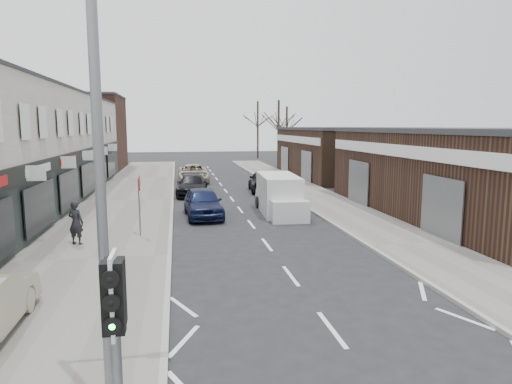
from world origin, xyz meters
name	(u,v)px	position (x,y,z in m)	size (l,w,h in m)	color
ground	(365,374)	(0.00, 0.00, 0.00)	(160.00, 160.00, 0.00)	black
pavement_left	(128,201)	(-6.75, 22.00, 0.06)	(5.50, 64.00, 0.12)	slate
pavement_right	(315,196)	(5.75, 22.00, 0.06)	(3.50, 64.00, 0.12)	slate
brick_block_far	(84,134)	(-13.50, 45.00, 4.00)	(8.00, 10.00, 8.00)	#42251C
right_unit_near	(481,175)	(12.50, 14.00, 2.25)	(10.00, 18.00, 4.50)	#392519
right_unit_far	(346,153)	(12.50, 34.00, 2.25)	(10.00, 16.00, 4.50)	#392519
tree_far_a	(278,165)	(9.00, 48.00, 0.00)	(3.60, 3.60, 8.00)	#382D26
tree_far_b	(286,161)	(11.50, 54.00, 0.00)	(3.60, 3.60, 7.50)	#382D26
tree_far_c	(258,158)	(8.50, 60.00, 0.00)	(3.60, 3.60, 8.50)	#382D26
traffic_light	(115,314)	(-4.40, -2.02, 2.41)	(0.28, 0.60, 3.10)	slate
street_lamp	(110,140)	(-4.53, -0.80, 4.62)	(2.23, 0.22, 8.00)	slate
warning_sign	(140,188)	(-5.16, 12.00, 2.20)	(0.12, 0.80, 2.70)	slate
white_van	(279,195)	(2.00, 16.57, 1.01)	(2.19, 5.59, 2.14)	silver
pedestrian	(76,222)	(-7.61, 10.95, 1.01)	(0.65, 0.43, 1.78)	black
parked_car_left_a	(203,202)	(-2.24, 16.26, 0.79)	(1.86, 4.63, 1.58)	#121A3B
parked_car_left_b	(192,185)	(-2.54, 24.20, 0.71)	(2.00, 4.91, 1.43)	black
parked_car_left_c	(193,173)	(-2.20, 31.76, 0.77)	(2.57, 5.57, 1.55)	#B2A68E
parked_car_right_a	(273,195)	(2.20, 19.10, 0.68)	(1.43, 4.11, 1.36)	white
parked_car_right_b	(263,181)	(2.67, 25.02, 0.81)	(1.91, 4.75, 1.62)	black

